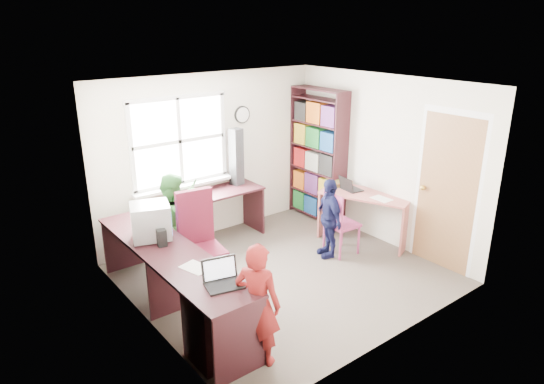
# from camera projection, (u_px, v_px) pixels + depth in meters

# --- Properties ---
(room) EXTENTS (3.64, 3.44, 2.44)m
(room) POSITION_uv_depth(u_px,v_px,m) (280.00, 182.00, 5.88)
(room) COLOR #463E37
(room) RESTS_ON ground
(l_desk) EXTENTS (2.38, 2.95, 0.75)m
(l_desk) POSITION_uv_depth(u_px,v_px,m) (205.00, 284.00, 5.08)
(l_desk) COLOR #36151A
(l_desk) RESTS_ON ground
(right_desk) EXTENTS (1.02, 1.40, 0.73)m
(right_desk) POSITION_uv_depth(u_px,v_px,m) (366.00, 206.00, 7.00)
(right_desk) COLOR #B7635B
(right_desk) RESTS_ON ground
(bookshelf) EXTENTS (0.30, 1.02, 2.10)m
(bookshelf) POSITION_uv_depth(u_px,v_px,m) (318.00, 158.00, 7.71)
(bookshelf) COLOR #36151A
(bookshelf) RESTS_ON ground
(swivel_chair) EXTENTS (0.64, 0.64, 1.21)m
(swivel_chair) POSITION_uv_depth(u_px,v_px,m) (201.00, 248.00, 5.74)
(swivel_chair) COLOR black
(swivel_chair) RESTS_ON ground
(wooden_chair) EXTENTS (0.41, 0.41, 0.91)m
(wooden_chair) POSITION_uv_depth(u_px,v_px,m) (338.00, 221.00, 6.59)
(wooden_chair) COLOR #9F3564
(wooden_chair) RESTS_ON ground
(crt_monitor) EXTENTS (0.52, 0.49, 0.41)m
(crt_monitor) POSITION_uv_depth(u_px,v_px,m) (151.00, 221.00, 5.39)
(crt_monitor) COLOR gray
(crt_monitor) RESTS_ON l_desk
(laptop_left) EXTENTS (0.40, 0.35, 0.23)m
(laptop_left) POSITION_uv_depth(u_px,v_px,m) (222.00, 278.00, 4.50)
(laptop_left) COLOR black
(laptop_left) RESTS_ON l_desk
(laptop_right) EXTENTS (0.29, 0.33, 0.21)m
(laptop_right) POSITION_uv_depth(u_px,v_px,m) (349.00, 187.00, 7.05)
(laptop_right) COLOR black
(laptop_right) RESTS_ON right_desk
(speaker_a) EXTENTS (0.11, 0.11, 0.19)m
(speaker_a) POSITION_uv_depth(u_px,v_px,m) (162.00, 238.00, 5.25)
(speaker_a) COLOR black
(speaker_a) RESTS_ON l_desk
(speaker_b) EXTENTS (0.09, 0.09, 0.16)m
(speaker_b) POSITION_uv_depth(u_px,v_px,m) (141.00, 222.00, 5.70)
(speaker_b) COLOR black
(speaker_b) RESTS_ON l_desk
(cd_tower) EXTENTS (0.19, 0.18, 0.85)m
(cd_tower) POSITION_uv_depth(u_px,v_px,m) (236.00, 157.00, 7.13)
(cd_tower) COLOR black
(cd_tower) RESTS_ON l_desk
(game_box) EXTENTS (0.34, 0.34, 0.06)m
(game_box) POSITION_uv_depth(u_px,v_px,m) (339.00, 182.00, 7.33)
(game_box) COLOR red
(game_box) RESTS_ON right_desk
(paper_a) EXTENTS (0.27, 0.34, 0.00)m
(paper_a) POSITION_uv_depth(u_px,v_px,m) (196.00, 267.00, 4.81)
(paper_a) COLOR silver
(paper_a) RESTS_ON l_desk
(paper_b) EXTENTS (0.20, 0.28, 0.00)m
(paper_b) POSITION_uv_depth(u_px,v_px,m) (381.00, 199.00, 6.72)
(paper_b) COLOR silver
(paper_b) RESTS_ON right_desk
(potted_plant) EXTENTS (0.16, 0.14, 0.27)m
(potted_plant) POSITION_uv_depth(u_px,v_px,m) (193.00, 188.00, 6.68)
(potted_plant) COLOR #307937
(potted_plant) RESTS_ON l_desk
(person_red) EXTENTS (0.48, 0.53, 1.23)m
(person_red) POSITION_uv_depth(u_px,v_px,m) (258.00, 304.00, 4.44)
(person_red) COLOR maroon
(person_red) RESTS_ON ground
(person_green) EXTENTS (0.60, 0.71, 1.31)m
(person_green) POSITION_uv_depth(u_px,v_px,m) (174.00, 224.00, 6.10)
(person_green) COLOR #307831
(person_green) RESTS_ON ground
(person_navy) EXTENTS (0.48, 0.70, 1.11)m
(person_navy) POSITION_uv_depth(u_px,v_px,m) (329.00, 218.00, 6.54)
(person_navy) COLOR #121438
(person_navy) RESTS_ON ground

